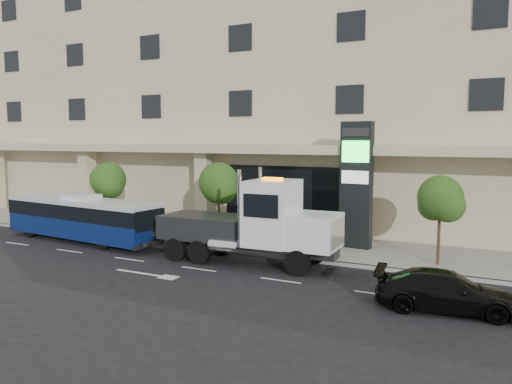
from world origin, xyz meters
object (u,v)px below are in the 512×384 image
(city_bus, at_px, (82,217))
(tow_truck, at_px, (255,225))
(black_sedan, at_px, (446,291))
(signage_pylon, at_px, (356,184))

(city_bus, bearing_deg, tow_truck, 4.55)
(tow_truck, bearing_deg, black_sedan, -19.52)
(signage_pylon, bearing_deg, tow_truck, -119.74)
(black_sedan, bearing_deg, signage_pylon, 27.89)
(signage_pylon, bearing_deg, city_bus, -157.47)
(tow_truck, height_order, signage_pylon, signage_pylon)
(city_bus, xyz_separation_m, black_sedan, (19.79, -2.99, -0.69))
(city_bus, bearing_deg, signage_pylon, 23.60)
(tow_truck, bearing_deg, signage_pylon, 53.83)
(city_bus, relative_size, tow_truck, 1.10)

